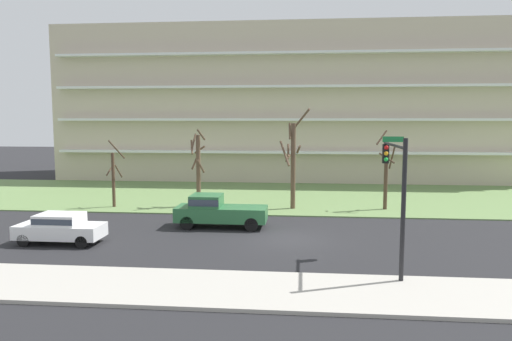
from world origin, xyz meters
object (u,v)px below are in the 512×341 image
object	(u,v)px
sedan_white_near_left	(60,227)
tree_far_left	(114,177)
pickup_green_center_left	(217,210)
traffic_signal_mast	(396,180)
tree_right	(386,172)
tree_left	(198,167)
tree_center	(293,161)

from	to	relation	value
sedan_white_near_left	tree_far_left	bearing A→B (deg)	96.62
pickup_green_center_left	traffic_signal_mast	bearing A→B (deg)	140.36
tree_right	traffic_signal_mast	world-z (taller)	traffic_signal_mast
tree_left	pickup_green_center_left	size ratio (longest dim) A/B	1.06
tree_center	tree_left	bearing A→B (deg)	177.03
traffic_signal_mast	pickup_green_center_left	bearing A→B (deg)	139.92
sedan_white_near_left	traffic_signal_mast	size ratio (longest dim) A/B	0.77
tree_far_left	tree_left	xyz separation A→B (m)	(5.99, 1.01, 0.72)
tree_left	tree_center	xyz separation A→B (m)	(6.91, -0.36, 0.50)
sedan_white_near_left	pickup_green_center_left	xyz separation A→B (m)	(7.46, 4.50, 0.14)
tree_right	tree_center	bearing A→B (deg)	-177.25
sedan_white_near_left	pickup_green_center_left	size ratio (longest dim) A/B	0.81
tree_right	traffic_signal_mast	bearing A→B (deg)	-98.15
tree_far_left	traffic_signal_mast	world-z (taller)	traffic_signal_mast
tree_center	tree_far_left	bearing A→B (deg)	-177.11
tree_far_left	pickup_green_center_left	distance (m)	10.18
tree_right	sedan_white_near_left	bearing A→B (deg)	-149.36
tree_far_left	traffic_signal_mast	bearing A→B (deg)	-36.46
tree_far_left	tree_right	bearing A→B (deg)	2.84
tree_far_left	sedan_white_near_left	bearing A→B (deg)	-83.76
tree_right	traffic_signal_mast	distance (m)	14.05
tree_far_left	tree_left	bearing A→B (deg)	9.57
tree_far_left	tree_center	size ratio (longest dim) A/B	0.69
tree_left	tree_right	bearing A→B (deg)	-0.19
tree_far_left	tree_left	world-z (taller)	tree_left
tree_center	pickup_green_center_left	xyz separation A→B (m)	(-4.35, -6.05, -2.44)
tree_far_left	sedan_white_near_left	size ratio (longest dim) A/B	1.13
tree_center	tree_right	size ratio (longest dim) A/B	1.27
tree_far_left	pickup_green_center_left	size ratio (longest dim) A/B	0.92
tree_far_left	tree_center	world-z (taller)	tree_center
tree_left	sedan_white_near_left	xyz separation A→B (m)	(-4.90, -10.91, -2.09)
tree_far_left	tree_left	distance (m)	6.11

